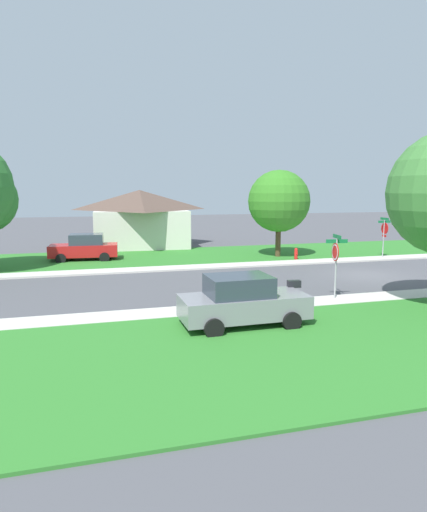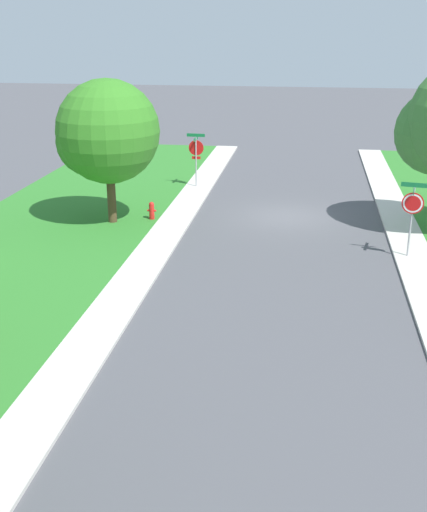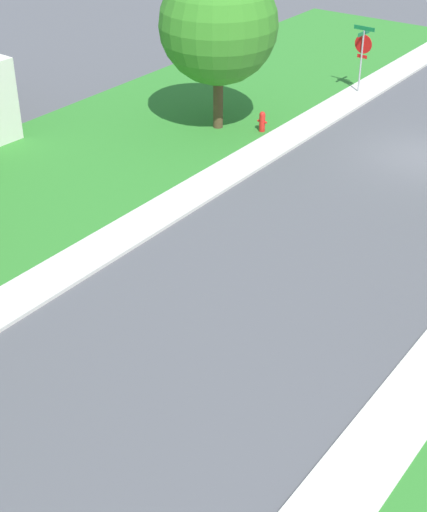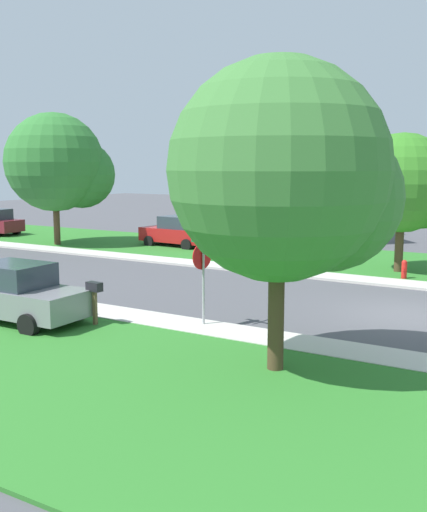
{
  "view_description": "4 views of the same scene",
  "coord_description": "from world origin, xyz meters",
  "px_view_note": "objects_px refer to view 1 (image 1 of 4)",
  "views": [
    {
      "loc": [
        -20.59,
        14.42,
        4.59
      ],
      "look_at": [
        0.03,
        8.66,
        1.4
      ],
      "focal_mm": 31.11,
      "sensor_mm": 36.0,
      "label": 1
    },
    {
      "loc": [
        -0.77,
        27.25,
        8.0
      ],
      "look_at": [
        1.9,
        9.24,
        1.4
      ],
      "focal_mm": 45.44,
      "sensor_mm": 36.0,
      "label": 2
    },
    {
      "loc": [
        -8.43,
        23.94,
        10.75
      ],
      "look_at": [
        0.66,
        11.42,
        1.4
      ],
      "focal_mm": 54.02,
      "sensor_mm": 36.0,
      "label": 3
    },
    {
      "loc": [
        -18.66,
        -4.2,
        4.58
      ],
      "look_at": [
        -0.56,
        6.62,
        1.4
      ],
      "focal_mm": 42.27,
      "sensor_mm": 36.0,
      "label": 4
    }
  ],
  "objects_px": {
    "tree_across_left": "(280,203)",
    "fire_hydrant": "(296,254)",
    "car_red_across_road": "(85,248)",
    "house_right_setback": "(140,217)",
    "stop_sign_far_corner": "(336,256)",
    "mailbox": "(294,288)",
    "car_grey_driveway_right": "(243,301)",
    "stop_sign_near_corner": "(384,231)"
  },
  "relations": [
    {
      "from": "stop_sign_near_corner",
      "to": "car_red_across_road",
      "type": "height_order",
      "value": "stop_sign_near_corner"
    },
    {
      "from": "house_right_setback",
      "to": "fire_hydrant",
      "type": "relative_size",
      "value": 11.34
    },
    {
      "from": "stop_sign_far_corner",
      "to": "stop_sign_near_corner",
      "type": "bearing_deg",
      "value": -44.8
    },
    {
      "from": "stop_sign_near_corner",
      "to": "house_right_setback",
      "type": "relative_size",
      "value": 0.29
    },
    {
      "from": "stop_sign_near_corner",
      "to": "mailbox",
      "type": "bearing_deg",
      "value": 132.51
    },
    {
      "from": "car_red_across_road",
      "to": "house_right_setback",
      "type": "relative_size",
      "value": 0.47
    },
    {
      "from": "stop_sign_far_corner",
      "to": "mailbox",
      "type": "bearing_deg",
      "value": 121.01
    },
    {
      "from": "car_grey_driveway_right",
      "to": "fire_hydrant",
      "type": "distance_m",
      "value": 14.94
    },
    {
      "from": "tree_across_left",
      "to": "fire_hydrant",
      "type": "height_order",
      "value": "tree_across_left"
    },
    {
      "from": "stop_sign_near_corner",
      "to": "stop_sign_far_corner",
      "type": "height_order",
      "value": "same"
    },
    {
      "from": "tree_across_left",
      "to": "mailbox",
      "type": "relative_size",
      "value": 4.54
    },
    {
      "from": "house_right_setback",
      "to": "mailbox",
      "type": "bearing_deg",
      "value": -172.24
    },
    {
      "from": "house_right_setback",
      "to": "fire_hydrant",
      "type": "bearing_deg",
      "value": -140.85
    },
    {
      "from": "tree_across_left",
      "to": "mailbox",
      "type": "bearing_deg",
      "value": 158.27
    },
    {
      "from": "stop_sign_near_corner",
      "to": "fire_hydrant",
      "type": "bearing_deg",
      "value": 81.65
    },
    {
      "from": "stop_sign_far_corner",
      "to": "car_red_across_road",
      "type": "height_order",
      "value": "stop_sign_far_corner"
    },
    {
      "from": "house_right_setback",
      "to": "stop_sign_near_corner",
      "type": "bearing_deg",
      "value": -128.44
    },
    {
      "from": "car_red_across_road",
      "to": "fire_hydrant",
      "type": "bearing_deg",
      "value": -105.01
    },
    {
      "from": "car_grey_driveway_right",
      "to": "fire_hydrant",
      "type": "relative_size",
      "value": 5.21
    },
    {
      "from": "tree_across_left",
      "to": "house_right_setback",
      "type": "height_order",
      "value": "tree_across_left"
    },
    {
      "from": "tree_across_left",
      "to": "house_right_setback",
      "type": "distance_m",
      "value": 12.59
    },
    {
      "from": "tree_across_left",
      "to": "house_right_setback",
      "type": "xyz_separation_m",
      "value": [
        9.2,
        8.48,
        -1.33
      ]
    },
    {
      "from": "stop_sign_near_corner",
      "to": "car_grey_driveway_right",
      "type": "height_order",
      "value": "stop_sign_near_corner"
    },
    {
      "from": "car_grey_driveway_right",
      "to": "house_right_setback",
      "type": "distance_m",
      "value": 23.58
    },
    {
      "from": "car_red_across_road",
      "to": "house_right_setback",
      "type": "distance_m",
      "value": 8.76
    },
    {
      "from": "stop_sign_far_corner",
      "to": "tree_across_left",
      "type": "xyz_separation_m",
      "value": [
        11.94,
        -2.75,
        1.82
      ]
    },
    {
      "from": "tree_across_left",
      "to": "house_right_setback",
      "type": "relative_size",
      "value": 0.63
    },
    {
      "from": "car_grey_driveway_right",
      "to": "car_red_across_road",
      "type": "relative_size",
      "value": 0.98
    },
    {
      "from": "fire_hydrant",
      "to": "house_right_setback",
      "type": "bearing_deg",
      "value": 39.15
    },
    {
      "from": "car_grey_driveway_right",
      "to": "tree_across_left",
      "type": "relative_size",
      "value": 0.73
    },
    {
      "from": "tree_across_left",
      "to": "car_grey_driveway_right",
      "type": "bearing_deg",
      "value": 151.84
    },
    {
      "from": "fire_hydrant",
      "to": "car_red_across_road",
      "type": "bearing_deg",
      "value": 74.99
    },
    {
      "from": "tree_across_left",
      "to": "fire_hydrant",
      "type": "bearing_deg",
      "value": -165.67
    },
    {
      "from": "stop_sign_near_corner",
      "to": "stop_sign_far_corner",
      "type": "bearing_deg",
      "value": 135.2
    },
    {
      "from": "car_red_across_road",
      "to": "fire_hydrant",
      "type": "relative_size",
      "value": 5.32
    },
    {
      "from": "car_red_across_road",
      "to": "tree_across_left",
      "type": "height_order",
      "value": "tree_across_left"
    },
    {
      "from": "stop_sign_far_corner",
      "to": "tree_across_left",
      "type": "relative_size",
      "value": 0.47
    },
    {
      "from": "house_right_setback",
      "to": "mailbox",
      "type": "relative_size",
      "value": 7.19
    },
    {
      "from": "mailbox",
      "to": "fire_hydrant",
      "type": "bearing_deg",
      "value": -26.45
    },
    {
      "from": "tree_across_left",
      "to": "stop_sign_near_corner",
      "type": "bearing_deg",
      "value": -112.37
    },
    {
      "from": "car_grey_driveway_right",
      "to": "mailbox",
      "type": "bearing_deg",
      "value": -70.87
    },
    {
      "from": "car_grey_driveway_right",
      "to": "fire_hydrant",
      "type": "height_order",
      "value": "car_grey_driveway_right"
    }
  ]
}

